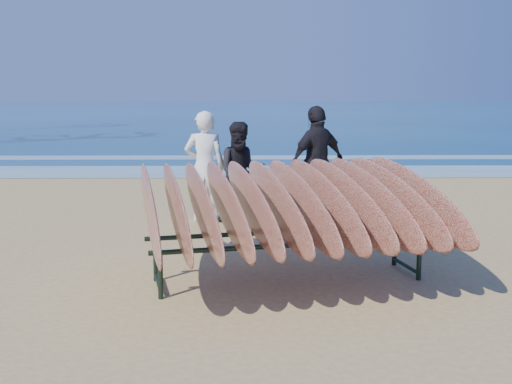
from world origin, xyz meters
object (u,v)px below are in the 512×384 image
person_white (205,167)px  person_dark_a (241,172)px  person_dark_b (317,162)px  surfboard_rack (288,204)px

person_white → person_dark_a: (0.60, 0.00, -0.09)m
person_white → person_dark_b: person_dark_b is taller
person_dark_a → surfboard_rack: bearing=-88.4°
surfboard_rack → person_white: (-1.17, 3.31, 0.02)m
person_dark_a → person_dark_b: bearing=6.6°
person_dark_a → person_white: bearing=172.3°
surfboard_rack → person_dark_a: person_dark_a is taller
person_white → person_dark_a: 0.61m
surfboard_rack → person_dark_a: bearing=87.2°
person_dark_a → person_dark_b: person_dark_b is taller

